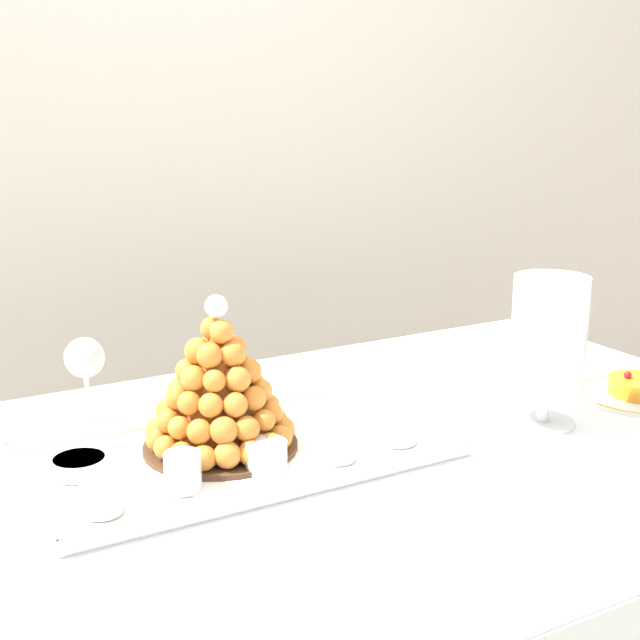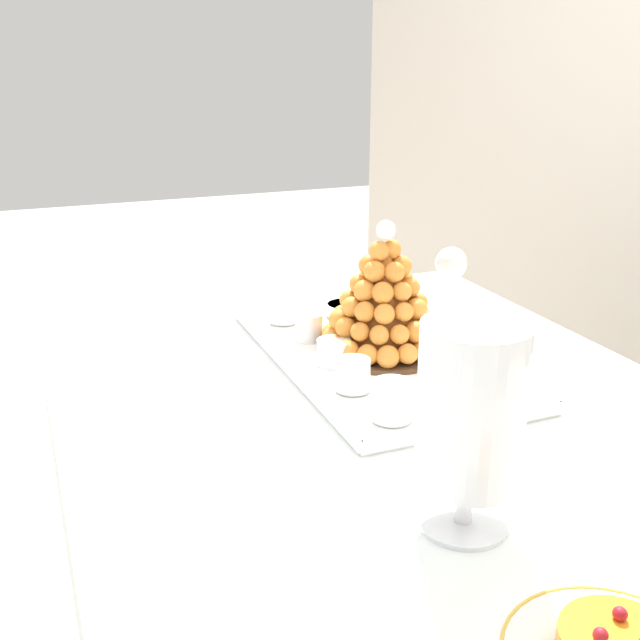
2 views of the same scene
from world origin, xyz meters
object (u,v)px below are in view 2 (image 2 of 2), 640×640
at_px(serving_tray, 374,357).
at_px(dessert_cup_mid_right, 353,376).
at_px(dessert_cup_centre, 334,353).
at_px(macaron_goblet, 471,409).
at_px(dessert_cup_right, 392,402).
at_px(wine_glass, 451,266).
at_px(creme_brulee_ramekin, 345,308).
at_px(dessert_cup_left, 283,310).
at_px(croquembouche, 384,303).
at_px(dessert_cup_mid_left, 309,328).

distance_m(serving_tray, dessert_cup_mid_right, 0.15).
bearing_deg(dessert_cup_mid_right, dessert_cup_centre, 173.51).
bearing_deg(macaron_goblet, dessert_cup_right, 171.23).
bearing_deg(wine_glass, dessert_cup_right, -40.16).
bearing_deg(creme_brulee_ramekin, serving_tray, -10.72).
xyz_separation_m(serving_tray, dessert_cup_left, (-0.24, -0.09, 0.03)).
xyz_separation_m(serving_tray, croquembouche, (-0.02, 0.03, 0.09)).
bearing_deg(dessert_cup_mid_left, macaron_goblet, -4.23).
height_order(serving_tray, dessert_cup_left, dessert_cup_left).
bearing_deg(dessert_cup_mid_left, creme_brulee_ramekin, 132.30).
relative_size(creme_brulee_ramekin, wine_glass, 0.55).
xyz_separation_m(croquembouche, dessert_cup_centre, (0.03, -0.11, -0.07)).
distance_m(dessert_cup_mid_right, dessert_cup_right, 0.12).
xyz_separation_m(serving_tray, macaron_goblet, (0.50, -0.13, 0.15)).
bearing_deg(dessert_cup_left, croquembouche, 28.48).
height_order(dessert_cup_left, macaron_goblet, macaron_goblet).
bearing_deg(creme_brulee_ramekin, dessert_cup_centre, -27.88).
relative_size(macaron_goblet, wine_glass, 1.70).
relative_size(serving_tray, creme_brulee_ramekin, 7.69).
height_order(serving_tray, creme_brulee_ramekin, creme_brulee_ramekin).
bearing_deg(wine_glass, croquembouche, -57.55).
bearing_deg(croquembouche, dessert_cup_mid_left, -133.53).
bearing_deg(serving_tray, dessert_cup_mid_left, -146.21).
bearing_deg(dessert_cup_right, dessert_cup_mid_right, -174.85).
relative_size(croquembouche, dessert_cup_centre, 4.00).
bearing_deg(serving_tray, macaron_goblet, -14.02).
bearing_deg(dessert_cup_mid_left, serving_tray, 33.79).
bearing_deg(dessert_cup_right, croquembouche, 156.64).
bearing_deg(dessert_cup_mid_right, dessert_cup_left, 179.44).
distance_m(serving_tray, dessert_cup_right, 0.25).
height_order(dessert_cup_left, dessert_cup_centre, dessert_cup_left).
distance_m(dessert_cup_centre, macaron_goblet, 0.51).
height_order(dessert_cup_mid_right, creme_brulee_ramekin, dessert_cup_mid_right).
bearing_deg(dessert_cup_centre, wine_glass, 116.98).
bearing_deg(dessert_cup_mid_left, dessert_cup_left, -174.04).
distance_m(creme_brulee_ramekin, macaron_goblet, 0.76).
height_order(croquembouche, creme_brulee_ramekin, croquembouche).
relative_size(dessert_cup_centre, dessert_cup_mid_right, 1.07).
bearing_deg(creme_brulee_ramekin, macaron_goblet, -12.99).
xyz_separation_m(dessert_cup_mid_left, dessert_cup_mid_right, (0.24, -0.02, -0.00)).
bearing_deg(creme_brulee_ramekin, wine_glass, 72.04).
bearing_deg(croquembouche, serving_tray, -54.22).
bearing_deg(macaron_goblet, croquembouche, 163.80).
bearing_deg(dessert_cup_mid_right, wine_glass, 128.95).
bearing_deg(dessert_cup_mid_right, macaron_goblet, -4.51).
relative_size(croquembouche, dessert_cup_mid_left, 4.57).
distance_m(serving_tray, croquembouche, 0.10).
relative_size(croquembouche, dessert_cup_mid_right, 4.29).
distance_m(serving_tray, macaron_goblet, 0.54).
height_order(croquembouche, dessert_cup_mid_left, croquembouche).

